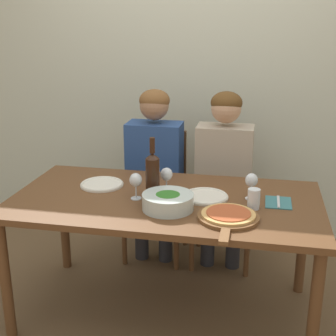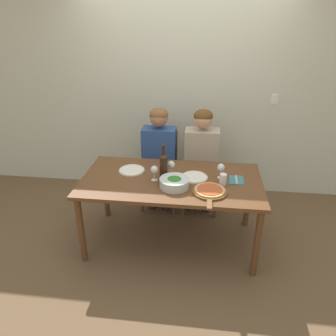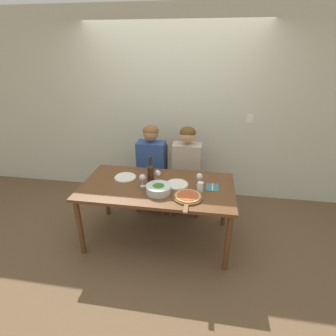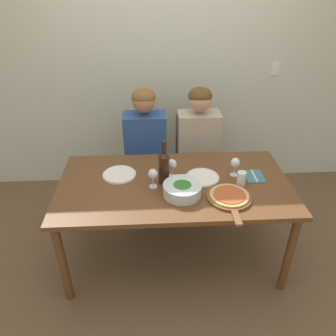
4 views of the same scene
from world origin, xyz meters
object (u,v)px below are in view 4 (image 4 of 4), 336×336
at_px(chair_right, 196,158).
at_px(wine_glass_left, 153,175).
at_px(wine_glass_centre, 172,165).
at_px(wine_glass_right, 235,163).
at_px(dinner_plate_right, 202,177).
at_px(fork_on_napkin, 254,176).
at_px(water_tumbler, 241,179).
at_px(broccoli_bowl, 182,189).
at_px(person_man, 198,140).
at_px(person_woman, 145,142).
at_px(wine_bottle, 164,166).
at_px(dinner_plate_left, 119,174).
at_px(chair_left, 146,159).
at_px(pizza_on_board, 229,197).

xyz_separation_m(chair_right, wine_glass_left, (-0.43, -0.82, 0.34)).
bearing_deg(wine_glass_centre, wine_glass_right, -0.68).
xyz_separation_m(dinner_plate_right, fork_on_napkin, (0.40, 0.00, -0.01)).
xyz_separation_m(dinner_plate_right, water_tumbler, (0.27, -0.10, 0.05)).
bearing_deg(chair_right, wine_glass_centre, -112.31).
xyz_separation_m(broccoli_bowl, wine_glass_left, (-0.20, 0.11, 0.06)).
bearing_deg(wine_glass_right, person_man, 108.81).
height_order(person_woman, wine_bottle, person_woman).
xyz_separation_m(broccoli_bowl, dinner_plate_right, (0.17, 0.20, -0.03)).
height_order(chair_right, dinner_plate_right, chair_right).
bearing_deg(chair_right, person_woman, -167.48).
xyz_separation_m(wine_bottle, broccoli_bowl, (0.12, -0.17, -0.09)).
xyz_separation_m(dinner_plate_right, wine_glass_centre, (-0.23, 0.04, 0.10)).
bearing_deg(dinner_plate_left, wine_bottle, -17.75).
xyz_separation_m(wine_glass_right, wine_glass_centre, (-0.48, 0.01, 0.00)).
relative_size(person_woman, fork_on_napkin, 6.91).
xyz_separation_m(broccoli_bowl, water_tumbler, (0.44, 0.10, 0.01)).
xyz_separation_m(person_man, water_tumbler, (0.22, -0.72, 0.04)).
bearing_deg(person_man, wine_bottle, -118.21).
height_order(dinner_plate_left, wine_glass_right, wine_glass_right).
bearing_deg(chair_left, broccoli_bowl, -74.10).
bearing_deg(chair_right, dinner_plate_right, -94.07).
relative_size(person_man, wine_glass_centre, 8.24).
height_order(person_woman, broccoli_bowl, person_woman).
height_order(wine_bottle, dinner_plate_right, wine_bottle).
distance_m(dinner_plate_right, wine_glass_centre, 0.25).
bearing_deg(wine_bottle, chair_right, 65.33).
distance_m(person_woman, wine_glass_left, 0.72).
bearing_deg(person_man, pizza_on_board, -83.70).
bearing_deg(chair_right, fork_on_napkin, -64.14).
relative_size(chair_left, pizza_on_board, 2.02).
relative_size(person_woman, wine_bottle, 3.64).
xyz_separation_m(person_woman, wine_bottle, (0.14, -0.65, 0.12)).
bearing_deg(fork_on_napkin, dinner_plate_right, -179.93).
relative_size(wine_bottle, wine_glass_left, 2.26).
bearing_deg(wine_glass_centre, chair_left, 106.77).
bearing_deg(chair_left, wine_bottle, -79.40).
distance_m(person_man, wine_bottle, 0.74).
height_order(person_woman, dinner_plate_left, person_woman).
distance_m(wine_glass_centre, water_tumbler, 0.52).
bearing_deg(person_man, dinner_plate_left, -141.98).
bearing_deg(dinner_plate_left, water_tumbler, -11.31).
distance_m(wine_glass_left, water_tumbler, 0.65).
relative_size(wine_bottle, dinner_plate_right, 1.32).
bearing_deg(person_man, person_woman, 180.00).
bearing_deg(person_woman, wine_glass_right, -40.33).
bearing_deg(wine_glass_centre, water_tumbler, -15.80).
height_order(person_man, water_tumbler, person_man).
bearing_deg(water_tumbler, wine_glass_left, 178.99).
relative_size(person_man, broccoli_bowl, 4.54).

